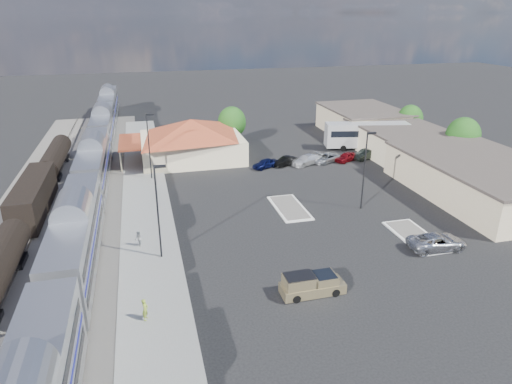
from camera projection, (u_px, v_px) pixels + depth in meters
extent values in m
plane|color=black|center=(260.00, 219.00, 49.89)|extent=(280.00, 280.00, 0.00)
cube|color=#4C4944|center=(66.00, 209.00, 52.24)|extent=(16.00, 100.00, 0.12)
cube|color=gray|center=(147.00, 208.00, 52.50)|extent=(5.50, 92.00, 0.18)
cube|color=silver|center=(77.00, 237.00, 39.24)|extent=(3.00, 20.00, 5.00)
cube|color=black|center=(81.00, 265.00, 40.25)|extent=(2.20, 16.00, 0.60)
cube|color=silver|center=(94.00, 164.00, 58.17)|extent=(3.00, 20.00, 5.00)
cube|color=black|center=(97.00, 184.00, 59.18)|extent=(2.20, 16.00, 0.60)
cube|color=silver|center=(103.00, 127.00, 77.11)|extent=(3.00, 20.00, 5.00)
cube|color=black|center=(105.00, 143.00, 78.11)|extent=(2.20, 16.00, 0.60)
cube|color=silver|center=(109.00, 104.00, 96.04)|extent=(3.00, 20.00, 5.00)
cube|color=black|center=(110.00, 117.00, 97.04)|extent=(2.20, 16.00, 0.60)
cube|color=black|center=(33.00, 196.00, 50.29)|extent=(2.80, 14.00, 3.60)
cube|color=black|center=(36.00, 212.00, 50.99)|extent=(2.20, 12.00, 0.60)
cylinder|color=black|center=(55.00, 156.00, 64.75)|extent=(2.80, 14.00, 2.80)
cube|color=black|center=(57.00, 168.00, 65.41)|extent=(2.20, 12.00, 0.60)
cube|color=beige|center=(192.00, 148.00, 69.83)|extent=(15.00, 12.00, 3.60)
pyramid|color=maroon|center=(191.00, 128.00, 68.69)|extent=(15.30, 12.24, 2.60)
cube|color=maroon|center=(130.00, 142.00, 67.18)|extent=(3.20, 9.60, 0.25)
cube|color=#C6B28C|center=(482.00, 180.00, 55.57)|extent=(14.00, 22.00, 4.20)
cube|color=#3F3833|center=(486.00, 162.00, 54.74)|extent=(14.40, 22.40, 0.30)
cube|color=#C6B28C|center=(403.00, 142.00, 71.83)|extent=(12.00, 18.00, 4.00)
cube|color=#3F3833|center=(404.00, 129.00, 71.04)|extent=(12.40, 18.40, 0.30)
cube|color=#C6B28C|center=(362.00, 122.00, 84.36)|extent=(12.00, 16.00, 4.50)
cube|color=#3F3833|center=(363.00, 109.00, 83.48)|extent=(12.40, 16.40, 0.30)
cube|color=silver|center=(290.00, 208.00, 52.58)|extent=(3.30, 7.50, 0.15)
cube|color=#4C4944|center=(290.00, 207.00, 52.55)|extent=(2.70, 6.90, 0.10)
cube|color=silver|center=(415.00, 236.00, 45.87)|extent=(3.30, 7.50, 0.15)
cube|color=#4C4944|center=(415.00, 236.00, 45.84)|extent=(2.70, 6.90, 0.10)
cylinder|color=black|center=(158.00, 214.00, 40.30)|extent=(0.16, 0.16, 9.00)
cube|color=black|center=(160.00, 166.00, 38.82)|extent=(1.00, 0.25, 0.22)
cylinder|color=black|center=(149.00, 147.00, 60.13)|extent=(0.16, 0.16, 9.00)
cube|color=black|center=(150.00, 114.00, 58.65)|extent=(1.00, 0.25, 0.22)
cylinder|color=black|center=(364.00, 171.00, 51.00)|extent=(0.16, 0.16, 9.00)
cube|color=black|center=(372.00, 133.00, 49.52)|extent=(1.00, 0.25, 0.22)
cylinder|color=#382314|center=(460.00, 154.00, 68.01)|extent=(0.30, 0.30, 2.86)
ellipsoid|color=#183F12|center=(463.00, 136.00, 66.99)|extent=(4.94, 4.94, 5.46)
cylinder|color=#382314|center=(408.00, 133.00, 80.69)|extent=(0.30, 0.30, 2.55)
ellipsoid|color=#183F12|center=(410.00, 119.00, 79.77)|extent=(4.41, 4.41, 4.87)
cylinder|color=#382314|center=(232.00, 138.00, 77.12)|extent=(0.30, 0.30, 2.73)
ellipsoid|color=#183F12|center=(232.00, 122.00, 76.15)|extent=(4.71, 4.71, 5.21)
cube|color=#9B8A5F|center=(312.00, 288.00, 36.50)|extent=(5.17, 1.93, 0.84)
cube|color=#9B8A5F|center=(313.00, 281.00, 36.26)|extent=(1.98, 1.80, 0.89)
cube|color=#9B8A5F|center=(313.00, 280.00, 36.22)|extent=(2.49, 1.81, 1.03)
cylinder|color=black|center=(336.00, 293.00, 36.21)|extent=(0.68, 0.27, 0.67)
cylinder|color=black|center=(327.00, 281.00, 37.72)|extent=(0.68, 0.27, 0.67)
cylinder|color=black|center=(296.00, 299.00, 35.41)|extent=(0.68, 0.27, 0.67)
cylinder|color=black|center=(289.00, 287.00, 36.92)|extent=(0.68, 0.27, 0.67)
imported|color=#A8AAB0|center=(437.00, 242.00, 43.31)|extent=(5.73, 2.86, 1.56)
cube|color=silver|center=(367.00, 135.00, 74.82)|extent=(13.80, 5.63, 3.82)
cube|color=black|center=(367.00, 132.00, 74.65)|extent=(12.75, 5.45, 1.01)
cylinder|color=black|center=(396.00, 148.00, 74.49)|extent=(1.06, 0.54, 1.01)
cylinder|color=black|center=(391.00, 143.00, 76.93)|extent=(1.06, 0.54, 1.01)
cylinder|color=black|center=(343.00, 148.00, 74.14)|extent=(1.06, 0.54, 1.01)
cylinder|color=black|center=(340.00, 144.00, 76.58)|extent=(1.06, 0.54, 1.01)
imported|color=#A9C73E|center=(145.00, 309.00, 32.99)|extent=(0.58, 0.72, 1.72)
imported|color=beige|center=(138.00, 239.00, 43.47)|extent=(0.80, 0.91, 1.57)
imported|color=#0B113B|center=(265.00, 164.00, 66.11)|extent=(4.26, 2.99, 1.35)
imported|color=black|center=(286.00, 161.00, 67.12)|extent=(4.27, 2.87, 1.33)
imported|color=silver|center=(307.00, 160.00, 67.56)|extent=(5.54, 3.92, 1.49)
imported|color=#919599|center=(326.00, 158.00, 68.59)|extent=(5.30, 4.10, 1.34)
imported|color=maroon|center=(347.00, 157.00, 69.05)|extent=(4.41, 3.27, 1.40)
imported|color=black|center=(365.00, 155.00, 70.04)|extent=(4.73, 3.26, 1.48)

